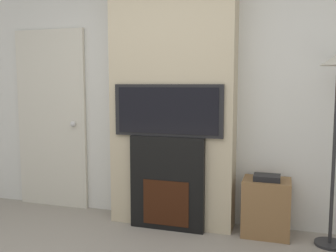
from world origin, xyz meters
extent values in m
cube|color=silver|center=(0.00, 2.03, 1.35)|extent=(6.00, 0.06, 2.70)
cube|color=#BCAD8E|center=(0.00, 1.85, 1.35)|extent=(1.21, 0.30, 2.70)
cube|color=black|center=(0.00, 1.70, 0.45)|extent=(0.72, 0.14, 0.90)
cube|color=#33160A|center=(0.00, 1.62, 0.27)|extent=(0.45, 0.01, 0.43)
cube|color=black|center=(0.00, 1.70, 1.14)|extent=(1.05, 0.06, 0.49)
cube|color=black|center=(0.00, 1.66, 1.14)|extent=(0.97, 0.01, 0.43)
cylinder|color=#262628|center=(1.45, 1.74, 0.01)|extent=(0.25, 0.25, 0.03)
cylinder|color=#262628|center=(1.45, 1.74, 0.78)|extent=(0.03, 0.03, 1.51)
cube|color=brown|center=(0.91, 1.81, 0.26)|extent=(0.43, 0.33, 0.52)
cube|color=black|center=(0.91, 1.77, 0.55)|extent=(0.23, 0.18, 0.05)
cube|color=beige|center=(-1.46, 1.98, 0.99)|extent=(0.86, 0.04, 1.98)
sphere|color=silver|center=(-1.16, 1.94, 0.95)|extent=(0.06, 0.06, 0.06)
camera|label=1|loc=(1.04, -1.64, 1.38)|focal=40.00mm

